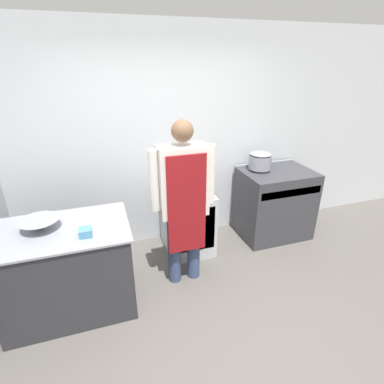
{
  "coord_description": "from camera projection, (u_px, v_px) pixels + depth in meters",
  "views": [
    {
      "loc": [
        -0.85,
        -1.83,
        2.28
      ],
      "look_at": [
        0.07,
        0.94,
        0.98
      ],
      "focal_mm": 28.0,
      "sensor_mm": 36.0,
      "label": 1
    }
  ],
  "objects": [
    {
      "name": "prep_counter",
      "position": [
        69.0,
        269.0,
        2.86
      ],
      "size": [
        1.2,
        0.79,
        0.89
      ],
      "color": "#2D2D33",
      "rests_on": "ground_plane"
    },
    {
      "name": "wall_back",
      "position": [
        167.0,
        141.0,
        3.72
      ],
      "size": [
        8.0,
        0.05,
        2.7
      ],
      "color": "silver",
      "rests_on": "ground_plane"
    },
    {
      "name": "stock_pot",
      "position": [
        260.0,
        160.0,
        3.91
      ],
      "size": [
        0.29,
        0.29,
        0.23
      ],
      "color": "gray",
      "rests_on": "stove"
    },
    {
      "name": "ground_plane",
      "position": [
        217.0,
        329.0,
        2.76
      ],
      "size": [
        14.0,
        14.0,
        0.0
      ],
      "primitive_type": "plane",
      "color": "#5B5651"
    },
    {
      "name": "fridge_unit",
      "position": [
        187.0,
        220.0,
        3.81
      ],
      "size": [
        0.57,
        0.67,
        0.8
      ],
      "color": "silver",
      "rests_on": "ground_plane"
    },
    {
      "name": "mixing_bowl",
      "position": [
        40.0,
        224.0,
        2.66
      ],
      "size": [
        0.35,
        0.35,
        0.1
      ],
      "color": "gray",
      "rests_on": "prep_counter"
    },
    {
      "name": "person_cook",
      "position": [
        183.0,
        196.0,
        3.0
      ],
      "size": [
        0.67,
        0.24,
        1.78
      ],
      "color": "#38476B",
      "rests_on": "ground_plane"
    },
    {
      "name": "stove",
      "position": [
        274.0,
        203.0,
        4.11
      ],
      "size": [
        0.93,
        0.68,
        0.96
      ],
      "color": "#38383D",
      "rests_on": "ground_plane"
    },
    {
      "name": "plastic_tub",
      "position": [
        85.0,
        232.0,
        2.56
      ],
      "size": [
        0.11,
        0.11,
        0.07
      ],
      "color": "teal",
      "rests_on": "prep_counter"
    }
  ]
}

